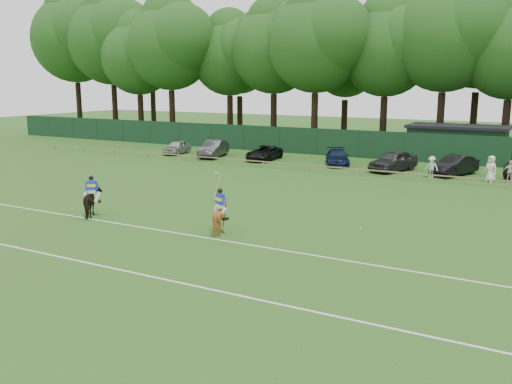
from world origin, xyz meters
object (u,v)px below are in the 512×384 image
Objects in this scene: sedan_navy at (337,157)px; utility_shed at (457,142)px; suv_black at (264,153)px; polo_ball at (361,229)px; estate_black at (455,166)px; spectator_mid at (510,172)px; horse_dark at (93,202)px; hatch_grey at (393,161)px; spectator_left at (432,167)px; sedan_grey at (214,149)px; horse_chestnut at (220,217)px; sedan_silver at (177,147)px; spectator_right at (491,169)px.

utility_shed reaches higher than sedan_navy.
polo_ball is at bearing -55.36° from suv_black.
spectator_mid is (3.80, -1.25, 0.04)m from estate_black.
horse_dark reaches higher than spectator_mid.
sedan_navy is 4.93m from hatch_grey.
estate_black is (15.99, -0.20, 0.09)m from suv_black.
spectator_left is at bearing 89.57° from polo_ball.
suv_black is 0.97× the size of hatch_grey.
sedan_grey is 3.07× the size of spectator_mid.
estate_black is (6.91, 21.40, -0.03)m from horse_chestnut.
polo_ball is at bearing -46.03° from sedan_silver.
polo_ball is (-4.03, -16.15, -0.87)m from spectator_right.
suv_black is at bearing -158.65° from estate_black.
spectator_mid is (28.99, -1.10, 0.11)m from sedan_silver.
spectator_mid reaches higher than polo_ball.
sedan_grey is 1.05× the size of sedan_navy.
utility_shed is (-3.79, 10.23, 0.62)m from spectator_right.
estate_black is at bearing 146.78° from spectator_mid.
estate_black is 48.50× the size of polo_ball.
utility_shed is (-4.98, 9.85, 0.78)m from spectator_mid.
utility_shed is at bearing 100.10° from spectator_left.
sedan_grey is 16.47m from hatch_grey.
utility_shed is (0.12, 10.44, 0.76)m from spectator_left.
utility_shed is at bearing 10.01° from sedan_grey.
spectator_left is at bearing -149.01° from spectator_right.
horse_dark is at bearing -87.20° from sedan_grey.
sedan_silver is 2.43× the size of spectator_left.
suv_black is 1.02× the size of sedan_navy.
spectator_right reaches higher than sedan_grey.
spectator_left is at bearing -161.69° from horse_dark.
sedan_silver is at bearing 162.88° from spectator_mid.
suv_black is 1.03× the size of estate_black.
suv_black is 19.84m from spectator_mid.
utility_shed reaches higher than sedan_silver.
horse_chestnut is 22.12m from sedan_navy.
horse_dark is 24.32m from sedan_silver.
spectator_right is at bearing -168.57° from horse_dark.
spectator_left is at bearing -13.53° from sedan_silver.
sedan_silver is 25.20m from estate_black.
horse_chestnut is 21.28m from hatch_grey.
hatch_grey is (11.51, -0.46, 0.17)m from suv_black.
utility_shed is (3.31, 8.85, 0.75)m from hatch_grey.
horse_chestnut is at bearing -76.96° from hatch_grey.
sedan_navy is 20.01m from polo_ball.
spectator_right reaches higher than spectator_left.
spectator_left reaches higher than polo_ball.
sedan_grey is at bearing -157.08° from estate_black.
horse_dark is 22.17m from suv_black.
estate_black is 3.09m from spectator_right.
sedan_grey reaches higher than estate_black.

